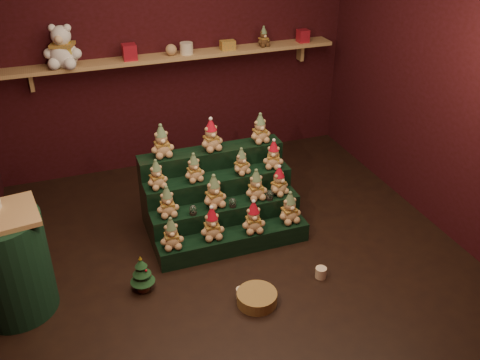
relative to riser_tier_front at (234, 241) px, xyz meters
name	(u,v)px	position (x,y,z in m)	size (l,w,h in m)	color
ground	(236,254)	(-0.01, -0.07, -0.09)	(4.00, 4.00, 0.00)	black
back_wall	(172,42)	(-0.01, 1.98, 1.31)	(4.00, 0.10, 2.80)	black
front_wall	(382,270)	(-0.01, -2.12, 1.31)	(4.00, 0.10, 2.80)	black
right_wall	(452,80)	(2.04, -0.07, 1.31)	(0.10, 4.00, 2.80)	black
back_shelf	(177,57)	(-0.01, 1.80, 1.20)	(3.60, 0.26, 0.24)	tan
riser_tier_front	(234,241)	(0.00, 0.00, 0.00)	(1.40, 0.22, 0.18)	black
riser_tier_midfront	(226,220)	(0.00, 0.22, 0.09)	(1.40, 0.22, 0.36)	black
riser_tier_midback	(219,201)	(0.00, 0.44, 0.18)	(1.40, 0.22, 0.54)	black
riser_tier_back	(212,182)	(0.00, 0.66, 0.27)	(1.40, 0.22, 0.72)	black
teddy_0	(171,233)	(-0.57, 0.00, 0.23)	(0.21, 0.18, 0.29)	tan
teddy_1	(212,223)	(-0.20, 0.01, 0.24)	(0.21, 0.19, 0.30)	tan
teddy_2	(253,217)	(0.18, -0.02, 0.24)	(0.21, 0.19, 0.30)	tan
teddy_3	(290,207)	(0.55, 0.01, 0.24)	(0.22, 0.19, 0.30)	tan
teddy_4	(167,201)	(-0.54, 0.23, 0.41)	(0.20, 0.18, 0.28)	tan
teddy_5	(214,191)	(-0.11, 0.23, 0.43)	(0.22, 0.20, 0.31)	tan
teddy_6	(256,185)	(0.30, 0.23, 0.42)	(0.21, 0.19, 0.29)	tan
teddy_7	(279,181)	(0.53, 0.23, 0.41)	(0.20, 0.18, 0.28)	tan
teddy_8	(156,174)	(-0.58, 0.43, 0.58)	(0.19, 0.17, 0.27)	tan
teddy_9	(194,167)	(-0.23, 0.45, 0.58)	(0.19, 0.17, 0.26)	tan
teddy_10	(241,161)	(0.22, 0.42, 0.58)	(0.18, 0.16, 0.25)	tan
teddy_11	(273,154)	(0.55, 0.43, 0.59)	(0.20, 0.18, 0.27)	tan
teddy_12	(162,141)	(-0.46, 0.68, 0.78)	(0.22, 0.20, 0.30)	tan
teddy_13	(211,135)	(0.00, 0.65, 0.78)	(0.22, 0.19, 0.30)	tan
teddy_14	(260,128)	(0.50, 0.65, 0.77)	(0.20, 0.18, 0.29)	tan
snow_globe_a	(193,210)	(-0.33, 0.16, 0.32)	(0.07, 0.07, 0.09)	black
snow_globe_b	(233,202)	(0.04, 0.16, 0.31)	(0.07, 0.07, 0.09)	black
snow_globe_c	(270,195)	(0.41, 0.16, 0.32)	(0.07, 0.07, 0.09)	black
side_table	(8,264)	(-1.85, -0.13, 0.34)	(0.63, 0.61, 0.88)	tan
mini_christmas_tree	(142,274)	(-0.89, -0.26, 0.08)	(0.20, 0.20, 0.35)	#432818
mug_left	(242,293)	(-0.16, -0.63, -0.04)	(0.09, 0.09, 0.09)	beige
mug_right	(321,273)	(0.57, -0.62, -0.04)	(0.10, 0.10, 0.10)	beige
wicker_basket	(257,298)	(-0.06, -0.72, -0.04)	(0.32, 0.32, 0.10)	olive
white_bear	(62,40)	(-1.16, 1.77, 1.49)	(0.38, 0.34, 0.53)	white
brown_bear	(264,37)	(0.97, 1.77, 1.34)	(0.15, 0.14, 0.21)	#4A2E18
gift_tin_red_a	(129,52)	(-0.51, 1.78, 1.31)	(0.14, 0.14, 0.16)	#A91A29
gift_tin_cream	(186,48)	(0.09, 1.78, 1.29)	(0.14, 0.14, 0.12)	beige
gift_tin_red_b	(303,36)	(1.46, 1.78, 1.30)	(0.12, 0.12, 0.14)	#A91A29
shelf_plush_ball	(171,50)	(-0.07, 1.78, 1.29)	(0.12, 0.12, 0.12)	tan
scarf_gift_box	(228,45)	(0.56, 1.78, 1.28)	(0.16, 0.10, 0.10)	orange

